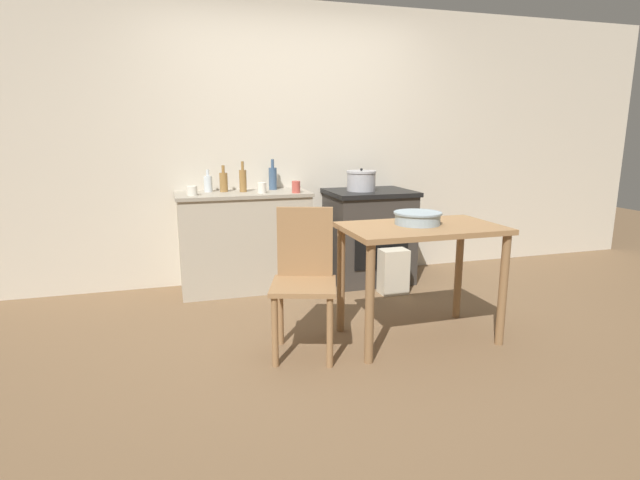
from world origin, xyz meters
TOP-DOWN VIEW (x-y plane):
  - ground_plane at (0.00, 0.00)m, footprint 14.00×14.00m
  - wall_back at (0.00, 1.58)m, footprint 8.00×0.07m
  - counter_cabinet at (-0.49, 1.30)m, footprint 1.16×0.54m
  - stove at (0.68, 1.24)m, footprint 0.77×0.66m
  - work_table at (0.49, -0.16)m, footprint 1.04×0.62m
  - chair at (-0.32, -0.13)m, footprint 0.50×0.50m
  - flour_sack at (0.74, 0.78)m, footprint 0.24×0.17m
  - stock_pot at (0.59, 1.22)m, footprint 0.27×0.27m
  - mixing_bowl_large at (0.48, -0.10)m, footprint 0.32×0.32m
  - bottle_far_left at (-0.64, 1.39)m, footprint 0.07×0.07m
  - bottle_left at (-0.48, 1.33)m, footprint 0.06×0.06m
  - bottle_mid_left at (-0.19, 1.43)m, footprint 0.07×0.07m
  - bottle_center_left at (-0.77, 1.41)m, footprint 0.07×0.07m
  - cup_center at (-0.92, 1.20)m, footprint 0.09×0.09m
  - cup_center_right at (-0.05, 1.12)m, footprint 0.07×0.07m
  - cup_mid_right at (-0.34, 1.20)m, footprint 0.08×0.08m

SIDE VIEW (x-z plane):
  - ground_plane at x=0.00m, z-range 0.00..0.00m
  - flour_sack at x=0.74m, z-range 0.00..0.40m
  - stove at x=0.68m, z-range 0.00..0.87m
  - counter_cabinet at x=-0.49m, z-range 0.00..0.88m
  - chair at x=-0.32m, z-range 0.04..0.96m
  - work_table at x=0.49m, z-range 0.26..1.05m
  - mixing_bowl_large at x=0.48m, z-range 0.79..0.88m
  - cup_center at x=-0.92m, z-range 0.88..0.96m
  - cup_mid_right at x=-0.34m, z-range 0.88..0.97m
  - cup_center_right at x=-0.05m, z-range 0.88..0.98m
  - bottle_center_left at x=-0.77m, z-range 0.86..1.05m
  - stock_pot at x=0.59m, z-range 0.85..1.06m
  - bottle_far_left at x=-0.64m, z-range 0.85..1.08m
  - bottle_left at x=-0.48m, z-range 0.85..1.11m
  - bottle_mid_left at x=-0.19m, z-range 0.85..1.12m
  - wall_back at x=0.00m, z-range 0.00..2.55m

